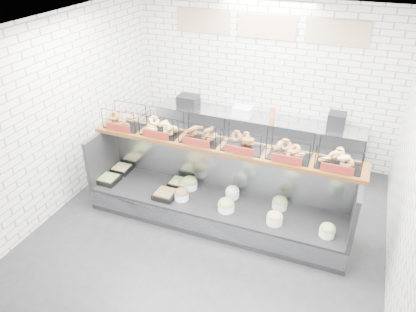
% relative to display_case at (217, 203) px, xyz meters
% --- Properties ---
extents(ground, '(5.50, 5.50, 0.00)m').
position_rel_display_case_xyz_m(ground, '(0.01, -0.34, -0.32)').
color(ground, black).
rests_on(ground, ground).
extents(room_shell, '(5.02, 5.51, 3.01)m').
position_rel_display_case_xyz_m(room_shell, '(0.01, 0.26, 1.73)').
color(room_shell, white).
rests_on(room_shell, ground).
extents(display_case, '(4.00, 0.90, 1.20)m').
position_rel_display_case_xyz_m(display_case, '(0.00, 0.00, 0.00)').
color(display_case, black).
rests_on(display_case, ground).
extents(bagel_shelf, '(4.10, 0.50, 0.40)m').
position_rel_display_case_xyz_m(bagel_shelf, '(0.01, 0.17, 1.06)').
color(bagel_shelf, '#41230E').
rests_on(bagel_shelf, display_case).
extents(prep_counter, '(4.00, 0.60, 1.20)m').
position_rel_display_case_xyz_m(prep_counter, '(0.01, 2.08, 0.14)').
color(prep_counter, '#93969B').
rests_on(prep_counter, ground).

